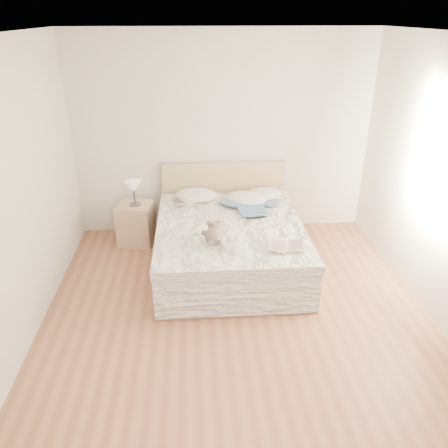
{
  "coord_description": "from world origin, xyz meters",
  "views": [
    {
      "loc": [
        -0.4,
        -3.52,
        2.85
      ],
      "look_at": [
        -0.07,
        1.05,
        0.62
      ],
      "focal_mm": 35.0,
      "sensor_mm": 36.0,
      "label": 1
    }
  ],
  "objects_px": {
    "table_lamp": "(133,188)",
    "teddy_bear": "(214,240)",
    "photo_book": "(184,202)",
    "bed": "(229,242)",
    "nightstand": "(136,224)",
    "childrens_book": "(287,246)"
  },
  "relations": [
    {
      "from": "nightstand",
      "to": "childrens_book",
      "type": "xyz_separation_m",
      "value": [
        1.76,
        -1.39,
        0.35
      ]
    },
    {
      "from": "teddy_bear",
      "to": "table_lamp",
      "type": "bearing_deg",
      "value": 127.48
    },
    {
      "from": "nightstand",
      "to": "childrens_book",
      "type": "height_order",
      "value": "childrens_book"
    },
    {
      "from": "table_lamp",
      "to": "teddy_bear",
      "type": "bearing_deg",
      "value": -51.37
    },
    {
      "from": "bed",
      "to": "table_lamp",
      "type": "bearing_deg",
      "value": 151.72
    },
    {
      "from": "photo_book",
      "to": "teddy_bear",
      "type": "xyz_separation_m",
      "value": [
        0.33,
        -1.1,
        0.02
      ]
    },
    {
      "from": "table_lamp",
      "to": "teddy_bear",
      "type": "relative_size",
      "value": 1.05
    },
    {
      "from": "bed",
      "to": "photo_book",
      "type": "distance_m",
      "value": 0.82
    },
    {
      "from": "bed",
      "to": "nightstand",
      "type": "relative_size",
      "value": 3.83
    },
    {
      "from": "bed",
      "to": "photo_book",
      "type": "relative_size",
      "value": 7.2
    },
    {
      "from": "childrens_book",
      "to": "nightstand",
      "type": "bearing_deg",
      "value": 158.72
    },
    {
      "from": "teddy_bear",
      "to": "childrens_book",
      "type": "bearing_deg",
      "value": -12.66
    },
    {
      "from": "bed",
      "to": "table_lamp",
      "type": "distance_m",
      "value": 1.44
    },
    {
      "from": "photo_book",
      "to": "nightstand",
      "type": "bearing_deg",
      "value": 136.67
    },
    {
      "from": "nightstand",
      "to": "bed",
      "type": "bearing_deg",
      "value": -28.38
    },
    {
      "from": "photo_book",
      "to": "teddy_bear",
      "type": "bearing_deg",
      "value": -105.13
    },
    {
      "from": "bed",
      "to": "childrens_book",
      "type": "height_order",
      "value": "bed"
    },
    {
      "from": "photo_book",
      "to": "teddy_bear",
      "type": "height_order",
      "value": "teddy_bear"
    },
    {
      "from": "photo_book",
      "to": "table_lamp",
      "type": "bearing_deg",
      "value": 137.23
    },
    {
      "from": "childrens_book",
      "to": "table_lamp",
      "type": "bearing_deg",
      "value": 158.71
    },
    {
      "from": "teddy_bear",
      "to": "photo_book",
      "type": "bearing_deg",
      "value": 105.55
    },
    {
      "from": "bed",
      "to": "table_lamp",
      "type": "xyz_separation_m",
      "value": [
        -1.19,
        0.64,
        0.49
      ]
    }
  ]
}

